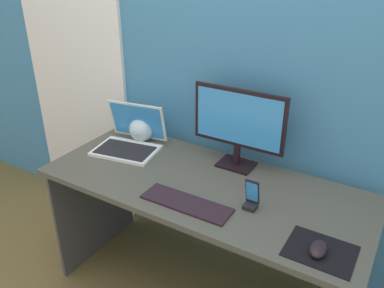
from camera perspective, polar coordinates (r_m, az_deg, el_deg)
The scene contains 10 objects.
wall_back at distance 2.03m, azimuth 7.62°, elevation 12.60°, with size 6.00×0.04×2.50m, color teal.
door_left at distance 2.74m, azimuth -16.44°, elevation 10.24°, with size 0.82×0.02×2.02m, color white.
desk at distance 1.98m, azimuth 1.59°, elevation -9.02°, with size 1.57×0.66×0.72m.
monitor at distance 1.95m, azimuth 6.69°, elevation 2.87°, with size 0.48×0.14×0.41m.
laptop at distance 2.22m, azimuth -8.94°, elevation 0.55°, with size 0.38×0.35×0.24m.
fishbowl at distance 2.30m, azimuth -7.27°, elevation 2.13°, with size 0.14×0.14×0.14m, color silver.
keyboard_external at distance 1.75m, azimuth -0.83°, elevation -8.53°, with size 0.41×0.13×0.01m, color black.
mousepad at distance 1.59m, azimuth 18.01°, elevation -14.44°, with size 0.25×0.20×0.00m, color black.
mouse at distance 1.56m, azimuth 17.73°, elevation -14.21°, with size 0.06×0.10×0.04m, color black.
phone_in_dock at distance 1.72m, azimuth 8.56°, elevation -7.73°, with size 0.06×0.06×0.14m.
Camera 1 is at (0.78, -1.40, 1.73)m, focal length 37.03 mm.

